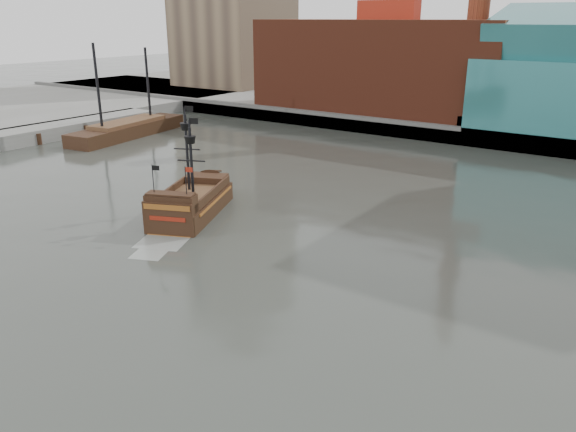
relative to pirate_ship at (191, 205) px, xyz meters
The scene contains 6 objects.
ground 23.86m from the pirate_ship, 49.81° to the right, with size 400.00×400.00×0.00m, color #2D302A.
promenade_far 75.38m from the pirate_ship, 78.22° to the left, with size 220.00×60.00×2.00m, color slate.
seawall 46.89m from the pirate_ship, 70.84° to the left, with size 220.00×1.00×2.60m, color #4C4C49.
pier 44.22m from the pirate_ship, 164.54° to the left, with size 6.00×40.00×2.00m, color slate.
pirate_ship is the anchor object (origin of this frame).
docked_vessel 39.74m from the pirate_ship, 147.96° to the left, with size 8.06×22.09×14.69m.
Camera 1 is at (20.01, -16.99, 17.35)m, focal length 35.00 mm.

